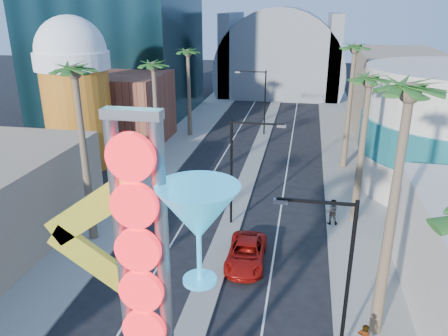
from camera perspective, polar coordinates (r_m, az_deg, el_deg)
sidewalk_west at (r=48.38m, az=-7.15°, el=2.02°), size 5.00×100.00×0.15m
sidewalk_east at (r=46.41m, az=15.82°, el=0.57°), size 5.00×100.00×0.15m
median at (r=49.27m, az=4.52°, el=2.47°), size 1.60×84.00×0.15m
brick_filler_west at (r=52.30m, az=-13.20°, el=7.52°), size 10.00×10.00×8.00m
filler_east at (r=58.58m, az=21.77°, el=8.97°), size 10.00×20.00×10.00m
beer_mug at (r=44.99m, az=-18.85°, el=9.91°), size 7.00×7.00×14.50m
canopy at (r=81.48m, az=7.38°, el=12.65°), size 22.00×16.00×22.00m
neon_sign at (r=14.65m, az=-7.47°, el=-12.91°), size 6.53×2.60×12.55m
streetlight_0 at (r=30.75m, az=1.97°, el=0.67°), size 3.79×0.25×8.00m
streetlight_1 at (r=53.89m, az=4.81°, el=9.32°), size 3.79×0.25×8.00m
streetlight_2 at (r=19.72m, az=14.70°, el=-12.40°), size 3.45×0.25×8.00m
palm_1 at (r=28.60m, az=-18.81°, el=10.41°), size 2.40×2.40×12.70m
palm_2 at (r=41.43m, az=-9.18°, el=12.20°), size 2.40×2.40×11.20m
palm_3 at (r=52.79m, az=-4.73°, el=14.14°), size 2.40×2.40×11.20m
palm_5 at (r=19.46m, az=22.83°, el=6.88°), size 2.40×2.40×13.20m
palm_6 at (r=31.33m, az=18.37°, el=9.60°), size 2.40×2.40×11.70m
palm_7 at (r=43.02m, az=16.65°, el=13.73°), size 2.40×2.40×12.70m
red_pickup at (r=27.93m, az=2.92°, el=-11.08°), size 2.47×5.12×1.41m
pedestrian_b at (r=33.05m, az=13.91°, el=-5.56°), size 0.97×0.77×1.94m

